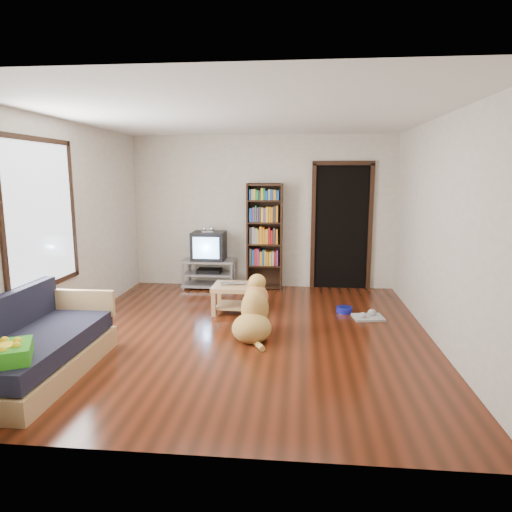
# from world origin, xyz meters

# --- Properties ---
(ground) EXTENTS (5.00, 5.00, 0.00)m
(ground) POSITION_xyz_m (0.00, 0.00, 0.00)
(ground) COLOR #511D0D
(ground) RESTS_ON ground
(ceiling) EXTENTS (5.00, 5.00, 0.00)m
(ceiling) POSITION_xyz_m (0.00, 0.00, 2.60)
(ceiling) COLOR white
(ceiling) RESTS_ON ground
(wall_back) EXTENTS (4.50, 0.00, 4.50)m
(wall_back) POSITION_xyz_m (0.00, 2.50, 1.30)
(wall_back) COLOR beige
(wall_back) RESTS_ON ground
(wall_front) EXTENTS (4.50, 0.00, 4.50)m
(wall_front) POSITION_xyz_m (0.00, -2.50, 1.30)
(wall_front) COLOR beige
(wall_front) RESTS_ON ground
(wall_left) EXTENTS (0.00, 5.00, 5.00)m
(wall_left) POSITION_xyz_m (-2.25, 0.00, 1.30)
(wall_left) COLOR beige
(wall_left) RESTS_ON ground
(wall_right) EXTENTS (0.00, 5.00, 5.00)m
(wall_right) POSITION_xyz_m (2.25, 0.00, 1.30)
(wall_right) COLOR beige
(wall_right) RESTS_ON ground
(green_cushion) EXTENTS (0.55, 0.55, 0.14)m
(green_cushion) POSITION_xyz_m (-1.75, -2.01, 0.49)
(green_cushion) COLOR #329B1C
(green_cushion) RESTS_ON sofa
(laptop) EXTENTS (0.38, 0.27, 0.03)m
(laptop) POSITION_xyz_m (-0.28, 0.85, 0.41)
(laptop) COLOR silver
(laptop) RESTS_ON coffee_table
(dog_bowl) EXTENTS (0.22, 0.22, 0.08)m
(dog_bowl) POSITION_xyz_m (1.30, 1.02, 0.04)
(dog_bowl) COLOR #151791
(dog_bowl) RESTS_ON ground
(grey_rag) EXTENTS (0.44, 0.37, 0.03)m
(grey_rag) POSITION_xyz_m (1.60, 0.77, 0.01)
(grey_rag) COLOR #ACACAC
(grey_rag) RESTS_ON ground
(window) EXTENTS (0.03, 1.46, 1.70)m
(window) POSITION_xyz_m (-2.23, -0.50, 1.50)
(window) COLOR white
(window) RESTS_ON wall_left
(doorway) EXTENTS (1.03, 0.05, 2.19)m
(doorway) POSITION_xyz_m (1.35, 2.48, 1.12)
(doorway) COLOR black
(doorway) RESTS_ON wall_back
(tv_stand) EXTENTS (0.90, 0.45, 0.50)m
(tv_stand) POSITION_xyz_m (-0.90, 2.25, 0.27)
(tv_stand) COLOR #99999E
(tv_stand) RESTS_ON ground
(crt_tv) EXTENTS (0.55, 0.52, 0.58)m
(crt_tv) POSITION_xyz_m (-0.90, 2.27, 0.74)
(crt_tv) COLOR black
(crt_tv) RESTS_ON tv_stand
(bookshelf) EXTENTS (0.60, 0.30, 1.80)m
(bookshelf) POSITION_xyz_m (0.05, 2.34, 1.00)
(bookshelf) COLOR black
(bookshelf) RESTS_ON ground
(sofa) EXTENTS (0.80, 1.80, 0.80)m
(sofa) POSITION_xyz_m (-1.87, -1.38, 0.26)
(sofa) COLOR tan
(sofa) RESTS_ON ground
(coffee_table) EXTENTS (0.55, 0.55, 0.40)m
(coffee_table) POSITION_xyz_m (-0.28, 0.88, 0.28)
(coffee_table) COLOR tan
(coffee_table) RESTS_ON ground
(dog) EXTENTS (0.52, 0.93, 0.76)m
(dog) POSITION_xyz_m (0.12, -0.07, 0.28)
(dog) COLOR tan
(dog) RESTS_ON ground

